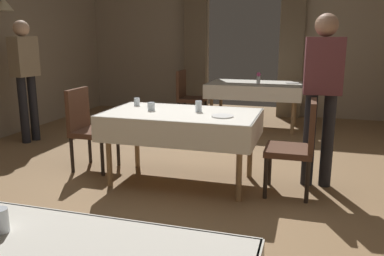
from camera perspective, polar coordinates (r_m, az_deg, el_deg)
name	(u,v)px	position (r m, az deg, el deg)	size (l,w,h in m)	color
ground	(172,186)	(4.16, -2.83, -8.30)	(10.08, 10.08, 0.00)	olive
wall_back	(243,35)	(7.94, 7.33, 13.03)	(6.40, 0.27, 3.00)	gray
dining_table_mid	(182,121)	(4.10, -1.49, 1.06)	(1.56, 0.92, 0.75)	olive
dining_table_far	(255,88)	(6.71, 8.95, 5.66)	(1.53, 0.95, 0.75)	olive
chair_mid_left	(88,125)	(4.72, -14.64, 0.41)	(0.44, 0.44, 0.93)	black
chair_mid_right	(298,143)	(3.93, 14.88, -2.10)	(0.44, 0.44, 0.93)	black
chair_far_left	(188,95)	(6.94, -0.62, 4.79)	(0.44, 0.44, 0.93)	black
glass_near_c	(0,221)	(1.79, -25.70, -11.81)	(0.07, 0.07, 0.10)	silver
plate_mid_a	(222,116)	(3.86, 4.35, 1.71)	(0.22, 0.22, 0.01)	white
glass_mid_b	(199,106)	(4.09, 0.94, 3.12)	(0.07, 0.07, 0.11)	silver
glass_mid_c	(137,102)	(4.51, -7.88, 3.74)	(0.06, 0.06, 0.09)	silver
glass_mid_d	(151,106)	(4.19, -5.84, 3.08)	(0.08, 0.08, 0.09)	silver
flower_vase_far	(258,78)	(6.61, 9.46, 7.11)	(0.07, 0.07, 0.18)	silver
plate_far_b	(292,83)	(6.78, 14.12, 6.25)	(0.22, 0.22, 0.01)	white
person_waiter_by_doorway	(25,71)	(6.17, -22.71, 7.51)	(0.27, 0.39, 1.72)	black
person_diner_standing_aside	(322,87)	(4.15, 18.07, 5.64)	(0.37, 0.24, 1.72)	black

